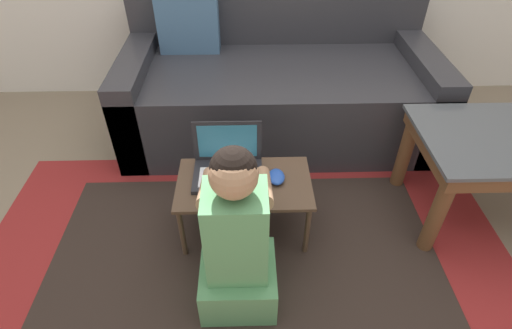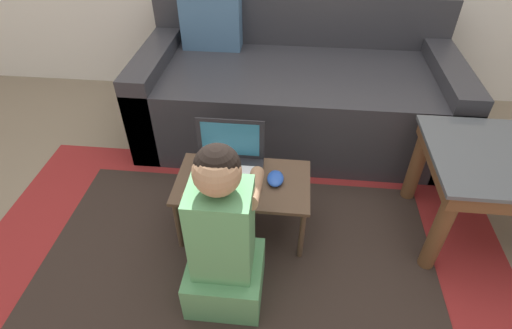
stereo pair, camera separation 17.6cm
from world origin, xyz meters
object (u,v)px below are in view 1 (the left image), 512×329
(coffee_table, at_px, (509,150))
(person_seated, at_px, (237,243))
(laptop_desk, at_px, (244,188))
(computer_mouse, at_px, (276,177))
(laptop, at_px, (228,167))
(couch, at_px, (276,86))

(coffee_table, relative_size, person_seated, 1.09)
(laptop_desk, xyz_separation_m, computer_mouse, (0.15, 0.01, 0.05))
(laptop_desk, height_order, computer_mouse, computer_mouse)
(laptop_desk, relative_size, person_seated, 0.78)
(laptop, bearing_deg, coffee_table, 1.18)
(couch, bearing_deg, computer_mouse, -93.87)
(laptop, xyz_separation_m, person_seated, (0.04, -0.42, -0.01))
(couch, xyz_separation_m, laptop, (-0.28, -0.86, 0.06))
(couch, relative_size, laptop_desk, 3.06)
(laptop_desk, distance_m, person_seated, 0.37)
(coffee_table, xyz_separation_m, laptop_desk, (-1.21, -0.09, -0.12))
(coffee_table, xyz_separation_m, laptop, (-1.28, -0.03, -0.05))
(couch, xyz_separation_m, laptop_desk, (-0.21, -0.92, -0.01))
(laptop, bearing_deg, computer_mouse, -12.00)
(laptop, xyz_separation_m, computer_mouse, (0.22, -0.05, -0.02))
(laptop, bearing_deg, couch, 72.04)
(coffee_table, distance_m, laptop, 1.28)
(laptop_desk, relative_size, laptop, 1.94)
(couch, distance_m, laptop, 0.91)
(laptop, bearing_deg, laptop_desk, -39.65)
(coffee_table, bearing_deg, laptop, -178.82)
(couch, distance_m, coffee_table, 1.31)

